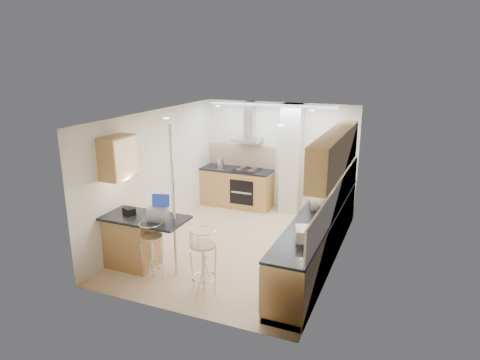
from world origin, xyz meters
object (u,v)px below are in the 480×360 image
at_px(bread_bin, 305,234).
at_px(bar_stool_near, 152,250).
at_px(bar_stool_end, 203,261).
at_px(microwave, 320,200).
at_px(laptop, 158,214).

bearing_deg(bread_bin, bar_stool_near, 170.56).
bearing_deg(bar_stool_end, microwave, -6.02).
height_order(bar_stool_near, bar_stool_end, bar_stool_end).
distance_m(bar_stool_near, bread_bin, 2.50).
xyz_separation_m(laptop, bread_bin, (2.37, 0.20, -0.04)).
height_order(laptop, bread_bin, laptop).
height_order(bar_stool_end, bread_bin, bread_bin).
distance_m(laptop, bar_stool_end, 1.11).
bearing_deg(bar_stool_end, laptop, 104.27).
relative_size(bar_stool_end, bread_bin, 3.01).
xyz_separation_m(bar_stool_near, bread_bin, (2.41, 0.37, 0.53)).
xyz_separation_m(microwave, bar_stool_end, (-1.33, -1.89, -0.54)).
distance_m(bar_stool_end, bread_bin, 1.58).
xyz_separation_m(bar_stool_near, bar_stool_end, (0.98, -0.08, 0.04)).
xyz_separation_m(laptop, bar_stool_near, (-0.04, -0.17, -0.57)).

